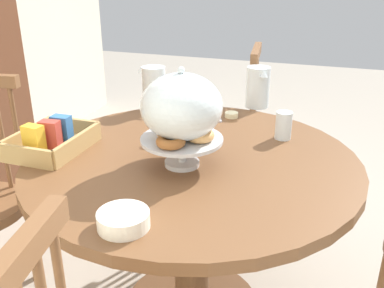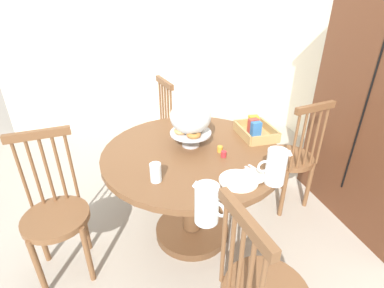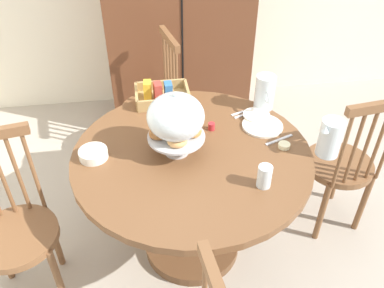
{
  "view_description": "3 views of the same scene",
  "coord_description": "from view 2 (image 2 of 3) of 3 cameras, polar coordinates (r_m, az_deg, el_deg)",
  "views": [
    {
      "loc": [
        -1.44,
        -0.46,
        1.39
      ],
      "look_at": [
        -0.1,
        -0.0,
        0.79
      ],
      "focal_mm": 40.49,
      "sensor_mm": 36.0,
      "label": 1
    },
    {
      "loc": [
        1.53,
        -0.44,
        1.69
      ],
      "look_at": [
        -0.1,
        -0.0,
        0.79
      ],
      "focal_mm": 27.17,
      "sensor_mm": 36.0,
      "label": 2
    },
    {
      "loc": [
        -0.33,
        -1.53,
        1.99
      ],
      "look_at": [
        -0.1,
        -0.0,
        0.79
      ],
      "focal_mm": 37.38,
      "sensor_mm": 36.0,
      "label": 3
    }
  ],
  "objects": [
    {
      "name": "drinking_glass",
      "position": [
        1.62,
        -7.14,
        -5.58
      ],
      "size": [
        0.06,
        0.06,
        0.11
      ],
      "primitive_type": "cylinder",
      "color": "silver",
      "rests_on": "dining_table"
    },
    {
      "name": "windsor_chair_near_window",
      "position": [
        2.82,
        -7.55,
        1.75
      ],
      "size": [
        0.41,
        0.41,
        0.97
      ],
      "color": "brown",
      "rests_on": "ground_plane"
    },
    {
      "name": "cereal_bowl",
      "position": [
        2.35,
        -2.41,
        4.8
      ],
      "size": [
        0.14,
        0.14,
        0.04
      ],
      "primitive_type": "cylinder",
      "color": "white",
      "rests_on": "dining_table"
    },
    {
      "name": "dining_table",
      "position": [
        2.05,
        0.0,
        -6.52
      ],
      "size": [
        1.2,
        1.2,
        0.74
      ],
      "color": "brown",
      "rests_on": "ground_plane"
    },
    {
      "name": "windsor_chair_far_side",
      "position": [
        2.54,
        18.84,
        -2.79
      ],
      "size": [
        0.41,
        0.41,
        0.97
      ],
      "color": "brown",
      "rests_on": "ground_plane"
    },
    {
      "name": "milk_pitcher",
      "position": [
        1.64,
        16.09,
        -4.59
      ],
      "size": [
        0.11,
        0.19,
        0.2
      ],
      "color": "silver",
      "rests_on": "dining_table"
    },
    {
      "name": "jam_jar_apricot",
      "position": [
        1.92,
        5.51,
        -0.97
      ],
      "size": [
        0.04,
        0.04,
        0.04
      ],
      "primitive_type": "cylinder",
      "color": "orange",
      "rests_on": "dining_table"
    },
    {
      "name": "ground_plane",
      "position": [
        2.32,
        0.71,
        -18.73
      ],
      "size": [
        10.0,
        10.0,
        0.0
      ],
      "primitive_type": "plane",
      "color": "#A89E8E"
    },
    {
      "name": "dinner_fork",
      "position": [
        1.76,
        13.06,
        -5.19
      ],
      "size": [
        0.16,
        0.08,
        0.01
      ],
      "primitive_type": "cube",
      "rotation": [
        0.0,
        0.0,
        6.66
      ],
      "color": "silver",
      "rests_on": "dining_table"
    },
    {
      "name": "china_plate_large",
      "position": [
        1.65,
        9.12,
        -7.09
      ],
      "size": [
        0.22,
        0.22,
        0.01
      ],
      "primitive_type": "cylinder",
      "color": "white",
      "rests_on": "dining_table"
    },
    {
      "name": "soup_spoon",
      "position": [
        1.58,
        5.45,
        -8.98
      ],
      "size": [
        0.16,
        0.08,
        0.01
      ],
      "primitive_type": "cube",
      "rotation": [
        0.0,
        0.0,
        6.66
      ],
      "color": "silver",
      "rests_on": "dining_table"
    },
    {
      "name": "table_knife",
      "position": [
        1.74,
        12.4,
        -5.52
      ],
      "size": [
        0.16,
        0.08,
        0.01
      ],
      "primitive_type": "cube",
      "rotation": [
        0.0,
        0.0,
        6.66
      ],
      "color": "silver",
      "rests_on": "dining_table"
    },
    {
      "name": "cereal_basket",
      "position": [
        2.18,
        12.29,
        2.67
      ],
      "size": [
        0.32,
        0.24,
        0.12
      ],
      "color": "tan",
      "rests_on": "dining_table"
    },
    {
      "name": "orange_juice_pitcher",
      "position": [
        1.34,
        2.92,
        -11.95
      ],
      "size": [
        0.18,
        0.12,
        0.19
      ],
      "color": "silver",
      "rests_on": "dining_table"
    },
    {
      "name": "pastry_stand_with_dome",
      "position": [
        1.92,
        -0.28,
        4.95
      ],
      "size": [
        0.28,
        0.28,
        0.34
      ],
      "color": "silver",
      "rests_on": "dining_table"
    },
    {
      "name": "windsor_chair_by_cabinet",
      "position": [
        2.03,
        -25.15,
        -12.59
      ],
      "size": [
        0.4,
        0.4,
        0.97
      ],
      "color": "brown",
      "rests_on": "ground_plane"
    },
    {
      "name": "wall_left",
      "position": [
        4.06,
        -3.91,
        22.43
      ],
      "size": [
        0.06,
        4.32,
        2.6
      ],
      "primitive_type": "cube",
      "color": "silver",
      "rests_on": "ground_plane"
    },
    {
      "name": "china_plate_small",
      "position": [
        1.69,
        11.83,
        -6.1
      ],
      "size": [
        0.15,
        0.15,
        0.01
      ],
      "primitive_type": "cylinder",
      "color": "white",
      "rests_on": "china_plate_large"
    },
    {
      "name": "butter_dish",
      "position": [
        1.55,
        3.44,
        -9.23
      ],
      "size": [
        0.06,
        0.06,
        0.02
      ],
      "primitive_type": "cylinder",
      "color": "beige",
      "rests_on": "dining_table"
    },
    {
      "name": "jam_jar_strawberry",
      "position": [
        1.87,
        6.24,
        -1.98
      ],
      "size": [
        0.04,
        0.04,
        0.04
      ],
      "primitive_type": "cylinder",
      "color": "#B7282D",
      "rests_on": "dining_table"
    }
  ]
}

